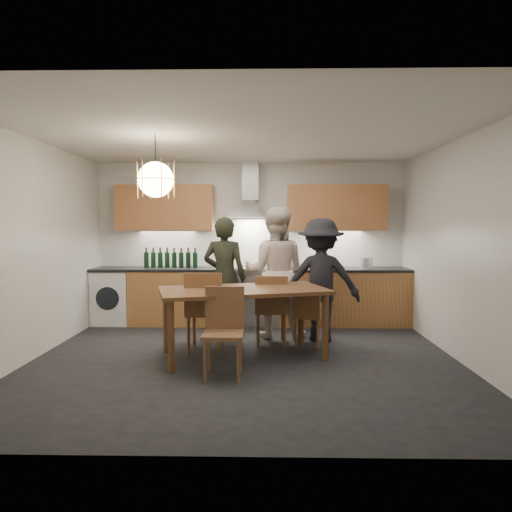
{
  "coord_description": "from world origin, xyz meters",
  "views": [
    {
      "loc": [
        0.24,
        -5.27,
        1.6
      ],
      "look_at": [
        0.12,
        0.4,
        1.2
      ],
      "focal_mm": 32.0,
      "sensor_mm": 36.0,
      "label": 1
    }
  ],
  "objects_px": {
    "chair_back_left": "(205,307)",
    "stock_pot": "(366,263)",
    "chair_front": "(224,325)",
    "person_left": "(225,277)",
    "wine_bottles": "(171,258)",
    "person_mid": "(275,272)",
    "person_right": "(321,280)",
    "mixing_bowl": "(327,266)",
    "dining_table": "(243,296)"
  },
  "relations": [
    {
      "from": "person_left",
      "to": "person_right",
      "type": "bearing_deg",
      "value": -174.61
    },
    {
      "from": "chair_back_left",
      "to": "mixing_bowl",
      "type": "xyz_separation_m",
      "value": [
        1.72,
        1.57,
        0.36
      ]
    },
    {
      "from": "chair_front",
      "to": "wine_bottles",
      "type": "bearing_deg",
      "value": 113.67
    },
    {
      "from": "chair_front",
      "to": "stock_pot",
      "type": "xyz_separation_m",
      "value": [
        2.03,
        2.47,
        0.44
      ]
    },
    {
      "from": "person_mid",
      "to": "wine_bottles",
      "type": "height_order",
      "value": "person_mid"
    },
    {
      "from": "person_left",
      "to": "wine_bottles",
      "type": "height_order",
      "value": "person_left"
    },
    {
      "from": "mixing_bowl",
      "to": "stock_pot",
      "type": "height_order",
      "value": "stock_pot"
    },
    {
      "from": "person_right",
      "to": "chair_back_left",
      "type": "bearing_deg",
      "value": 26.89
    },
    {
      "from": "person_mid",
      "to": "mixing_bowl",
      "type": "bearing_deg",
      "value": -132.71
    },
    {
      "from": "mixing_bowl",
      "to": "wine_bottles",
      "type": "xyz_separation_m",
      "value": [
        -2.49,
        0.12,
        0.12
      ]
    },
    {
      "from": "person_left",
      "to": "mixing_bowl",
      "type": "xyz_separation_m",
      "value": [
        1.55,
        0.76,
        0.09
      ]
    },
    {
      "from": "chair_back_left",
      "to": "stock_pot",
      "type": "distance_m",
      "value": 2.9
    },
    {
      "from": "person_right",
      "to": "stock_pot",
      "type": "xyz_separation_m",
      "value": [
        0.83,
        0.99,
        0.14
      ]
    },
    {
      "from": "person_right",
      "to": "chair_front",
      "type": "bearing_deg",
      "value": 53.95
    },
    {
      "from": "person_left",
      "to": "person_right",
      "type": "relative_size",
      "value": 1.01
    },
    {
      "from": "person_left",
      "to": "stock_pot",
      "type": "height_order",
      "value": "person_left"
    },
    {
      "from": "chair_back_left",
      "to": "wine_bottles",
      "type": "bearing_deg",
      "value": -64.12
    },
    {
      "from": "person_mid",
      "to": "mixing_bowl",
      "type": "xyz_separation_m",
      "value": [
        0.84,
        0.72,
        0.02
      ]
    },
    {
      "from": "dining_table",
      "to": "person_right",
      "type": "relative_size",
      "value": 1.28
    },
    {
      "from": "stock_pot",
      "to": "person_mid",
      "type": "bearing_deg",
      "value": -150.87
    },
    {
      "from": "chair_back_left",
      "to": "chair_front",
      "type": "bearing_deg",
      "value": 112.62
    },
    {
      "from": "person_right",
      "to": "wine_bottles",
      "type": "xyz_separation_m",
      "value": [
        -2.28,
        1.03,
        0.22
      ]
    },
    {
      "from": "chair_back_left",
      "to": "person_mid",
      "type": "xyz_separation_m",
      "value": [
        0.89,
        0.85,
        0.34
      ]
    },
    {
      "from": "person_right",
      "to": "wine_bottles",
      "type": "distance_m",
      "value": 2.51
    },
    {
      "from": "person_right",
      "to": "stock_pot",
      "type": "bearing_deg",
      "value": -127.0
    },
    {
      "from": "wine_bottles",
      "to": "person_right",
      "type": "bearing_deg",
      "value": -24.22
    },
    {
      "from": "chair_back_left",
      "to": "person_right",
      "type": "xyz_separation_m",
      "value": [
        1.51,
        0.67,
        0.26
      ]
    },
    {
      "from": "chair_front",
      "to": "person_left",
      "type": "bearing_deg",
      "value": 95.15
    },
    {
      "from": "dining_table",
      "to": "chair_front",
      "type": "height_order",
      "value": "chair_front"
    },
    {
      "from": "person_mid",
      "to": "person_right",
      "type": "xyz_separation_m",
      "value": [
        0.63,
        -0.18,
        -0.08
      ]
    },
    {
      "from": "stock_pot",
      "to": "chair_back_left",
      "type": "bearing_deg",
      "value": -144.66
    },
    {
      "from": "mixing_bowl",
      "to": "stock_pot",
      "type": "bearing_deg",
      "value": 8.41
    },
    {
      "from": "person_left",
      "to": "person_mid",
      "type": "height_order",
      "value": "person_mid"
    },
    {
      "from": "chair_back_left",
      "to": "person_mid",
      "type": "distance_m",
      "value": 1.27
    },
    {
      "from": "chair_back_left",
      "to": "person_left",
      "type": "bearing_deg",
      "value": -100.75
    },
    {
      "from": "dining_table",
      "to": "chair_front",
      "type": "relative_size",
      "value": 2.31
    },
    {
      "from": "dining_table",
      "to": "person_mid",
      "type": "xyz_separation_m",
      "value": [
        0.4,
        0.99,
        0.19
      ]
    },
    {
      "from": "chair_back_left",
      "to": "stock_pot",
      "type": "xyz_separation_m",
      "value": [
        2.35,
        1.66,
        0.4
      ]
    },
    {
      "from": "mixing_bowl",
      "to": "wine_bottles",
      "type": "height_order",
      "value": "wine_bottles"
    },
    {
      "from": "person_left",
      "to": "person_right",
      "type": "distance_m",
      "value": 1.34
    },
    {
      "from": "wine_bottles",
      "to": "stock_pot",
      "type": "bearing_deg",
      "value": -0.56
    },
    {
      "from": "chair_back_left",
      "to": "stock_pot",
      "type": "bearing_deg",
      "value": -143.14
    },
    {
      "from": "stock_pot",
      "to": "wine_bottles",
      "type": "distance_m",
      "value": 3.11
    },
    {
      "from": "dining_table",
      "to": "wine_bottles",
      "type": "bearing_deg",
      "value": 108.41
    },
    {
      "from": "wine_bottles",
      "to": "chair_front",
      "type": "bearing_deg",
      "value": -66.67
    },
    {
      "from": "chair_front",
      "to": "mixing_bowl",
      "type": "relative_size",
      "value": 3.04
    },
    {
      "from": "dining_table",
      "to": "person_mid",
      "type": "bearing_deg",
      "value": 52.08
    },
    {
      "from": "chair_back_left",
      "to": "mixing_bowl",
      "type": "distance_m",
      "value": 2.36
    },
    {
      "from": "person_left",
      "to": "mixing_bowl",
      "type": "distance_m",
      "value": 1.73
    },
    {
      "from": "person_mid",
      "to": "mixing_bowl",
      "type": "relative_size",
      "value": 6.0
    }
  ]
}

